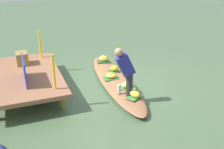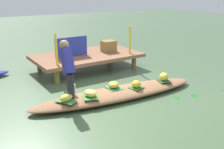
{
  "view_description": "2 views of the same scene",
  "coord_description": "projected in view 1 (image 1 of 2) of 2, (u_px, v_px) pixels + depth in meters",
  "views": [
    {
      "loc": [
        -6.29,
        2.56,
        3.13
      ],
      "look_at": [
        -0.09,
        0.14,
        0.33
      ],
      "focal_mm": 42.15,
      "sensor_mm": 36.0,
      "label": 1
    },
    {
      "loc": [
        -3.27,
        -4.78,
        2.44
      ],
      "look_at": [
        0.19,
        0.56,
        0.37
      ],
      "focal_mm": 43.09,
      "sensor_mm": 36.0,
      "label": 2
    }
  ],
  "objects": [
    {
      "name": "drifting_plant_3",
      "position": [
        122.0,
        62.0,
        9.11
      ],
      "size": [
        0.23,
        0.25,
        0.01
      ],
      "primitive_type": "ellipsoid",
      "rotation": [
        0.0,
        0.0,
        0.92
      ],
      "color": "#146518",
      "rests_on": "ground"
    },
    {
      "name": "banana_bunch_3",
      "position": [
        103.0,
        59.0,
        8.53
      ],
      "size": [
        0.35,
        0.36,
        0.2
      ],
      "primitive_type": "ellipsoid",
      "rotation": [
        0.0,
        0.0,
        4.06
      ],
      "color": "yellow",
      "rests_on": "vendor_boat"
    },
    {
      "name": "leaf_mat_0",
      "position": [
        134.0,
        97.0,
        6.29
      ],
      "size": [
        0.42,
        0.49,
        0.01
      ],
      "primitive_type": "cube",
      "rotation": [
        0.0,
        0.0,
        2.11
      ],
      "color": "#3F7F3D",
      "rests_on": "vendor_boat"
    },
    {
      "name": "leaf_mat_3",
      "position": [
        103.0,
        61.0,
        8.56
      ],
      "size": [
        0.41,
        0.47,
        0.01
      ],
      "primitive_type": "cube",
      "rotation": [
        0.0,
        0.0,
        1.21
      ],
      "color": "#295529",
      "rests_on": "vendor_boat"
    },
    {
      "name": "drifting_plant_2",
      "position": [
        124.0,
        67.0,
        8.68
      ],
      "size": [
        0.24,
        0.34,
        0.01
      ],
      "primitive_type": "ellipsoid",
      "rotation": [
        0.0,
        0.0,
        1.16
      ],
      "color": "#235D20",
      "rests_on": "ground"
    },
    {
      "name": "water_bottle",
      "position": [
        119.0,
        89.0,
        6.41
      ],
      "size": [
        0.08,
        0.08,
        0.23
      ],
      "primitive_type": "cylinder",
      "color": "silver",
      "rests_on": "vendor_boat"
    },
    {
      "name": "vendor_person",
      "position": [
        125.0,
        69.0,
        6.09
      ],
      "size": [
        0.23,
        0.5,
        1.21
      ],
      "color": "#28282D",
      "rests_on": "vendor_boat"
    },
    {
      "name": "banana_bunch_4",
      "position": [
        114.0,
        68.0,
        7.77
      ],
      "size": [
        0.3,
        0.31,
        0.17
      ],
      "primitive_type": "ellipsoid",
      "rotation": [
        0.0,
        0.0,
        4.14
      ],
      "color": "gold",
      "rests_on": "vendor_boat"
    },
    {
      "name": "banana_bunch_0",
      "position": [
        135.0,
        94.0,
        6.26
      ],
      "size": [
        0.35,
        0.27,
        0.15
      ],
      "primitive_type": "ellipsoid",
      "rotation": [
        0.0,
        0.0,
        0.33
      ],
      "color": "gold",
      "rests_on": "vendor_boat"
    },
    {
      "name": "market_banner",
      "position": [
        24.0,
        70.0,
        6.33
      ],
      "size": [
        1.02,
        0.03,
        0.59
      ],
      "primitive_type": "cube",
      "rotation": [
        0.0,
        0.0,
        -0.0
      ],
      "color": "#28369F",
      "rests_on": "dock_platform"
    },
    {
      "name": "leaf_mat_4",
      "position": [
        114.0,
        71.0,
        7.8
      ],
      "size": [
        0.38,
        0.36,
        0.01
      ],
      "primitive_type": "cube",
      "rotation": [
        0.0,
        0.0,
        0.28
      ],
      "color": "#2B6523",
      "rests_on": "vendor_boat"
    },
    {
      "name": "banana_bunch_1",
      "position": [
        127.0,
        85.0,
        6.74
      ],
      "size": [
        0.27,
        0.33,
        0.15
      ],
      "primitive_type": "ellipsoid",
      "rotation": [
        0.0,
        0.0,
        4.81
      ],
      "color": "#EBDE54",
      "rests_on": "vendor_boat"
    },
    {
      "name": "leaf_mat_1",
      "position": [
        127.0,
        87.0,
        6.77
      ],
      "size": [
        0.44,
        0.51,
        0.01
      ],
      "primitive_type": "cube",
      "rotation": [
        0.0,
        0.0,
        1.2
      ],
      "color": "#3C8536",
      "rests_on": "vendor_boat"
    },
    {
      "name": "produce_crate",
      "position": [
        22.0,
        58.0,
        7.49
      ],
      "size": [
        0.45,
        0.33,
        0.35
      ],
      "primitive_type": "cube",
      "rotation": [
        0.0,
        0.0,
        0.02
      ],
      "color": "olive",
      "rests_on": "dock_platform"
    },
    {
      "name": "vendor_boat",
      "position": [
        115.0,
        80.0,
        7.44
      ],
      "size": [
        4.21,
        1.21,
        0.2
      ],
      "primitive_type": "ellipsoid",
      "rotation": [
        0.0,
        0.0,
        -0.09
      ],
      "color": "#8C5E3D",
      "rests_on": "ground"
    },
    {
      "name": "banana_bunch_2",
      "position": [
        111.0,
        76.0,
        7.29
      ],
      "size": [
        0.35,
        0.37,
        0.15
      ],
      "primitive_type": "ellipsoid",
      "rotation": [
        0.0,
        0.0,
        4.21
      ],
      "color": "gold",
      "rests_on": "vendor_boat"
    },
    {
      "name": "dock_platform",
      "position": [
        24.0,
        76.0,
        6.9
      ],
      "size": [
        3.2,
        1.8,
        0.48
      ],
      "color": "brown",
      "rests_on": "ground"
    },
    {
      "name": "drifting_plant_1",
      "position": [
        120.0,
        47.0,
        10.81
      ],
      "size": [
        0.21,
        0.25,
        0.01
      ],
      "primitive_type": "ellipsoid",
      "rotation": [
        0.0,
        0.0,
        1.67
      ],
      "color": "#39691C",
      "rests_on": "ground"
    },
    {
      "name": "railing_post_east",
      "position": [
        40.0,
        44.0,
        7.94
      ],
      "size": [
        0.06,
        0.06,
        0.84
      ],
      "primitive_type": "cylinder",
      "color": "yellow",
      "rests_on": "dock_platform"
    },
    {
      "name": "leaf_mat_2",
      "position": [
        111.0,
        78.0,
        7.32
      ],
      "size": [
        0.35,
        0.43,
        0.01
      ],
      "primitive_type": "cube",
      "rotation": [
        0.0,
        0.0,
        1.48
      ],
      "color": "#2E763B",
      "rests_on": "vendor_boat"
    },
    {
      "name": "drifting_plant_0",
      "position": [
        117.0,
        54.0,
        9.96
      ],
      "size": [
        0.24,
        0.21,
        0.01
      ],
      "primitive_type": "ellipsoid",
      "rotation": [
        0.0,
        0.0,
        2.91
      ],
      "color": "#176739",
      "rests_on": "ground"
    },
    {
      "name": "railing_post_west",
      "position": [
        54.0,
        72.0,
        5.88
      ],
      "size": [
        0.06,
        0.06,
        0.84
      ],
      "primitive_type": "cylinder",
      "color": "yellow",
      "rests_on": "dock_platform"
    },
    {
      "name": "canal_water",
      "position": [
        115.0,
        83.0,
        7.48
      ],
      "size": [
        40.0,
        40.0,
        0.0
      ],
      "primitive_type": "plane",
      "color": "#455E3E",
      "rests_on": "ground"
    }
  ]
}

